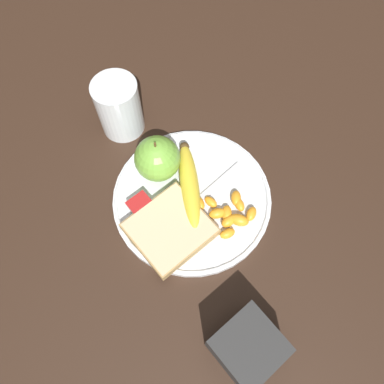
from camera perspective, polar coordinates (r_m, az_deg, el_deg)
The scene contains 19 objects.
ground_plane at distance 0.68m, azimuth 0.00°, elevation -1.16°, with size 3.00×3.00×0.00m, color #332116.
plate at distance 0.67m, azimuth 0.00°, elevation -0.88°, with size 0.28×0.28×0.01m.
juice_glass at distance 0.73m, azimuth -11.01°, elevation 12.37°, with size 0.08×0.08×0.11m.
apple at distance 0.66m, azimuth -5.29°, elevation 5.08°, with size 0.08×0.08×0.09m.
banana at distance 0.66m, azimuth -0.40°, elevation 1.13°, with size 0.12×0.16×0.03m.
bread_slice at distance 0.63m, azimuth -3.38°, elevation -5.67°, with size 0.12×0.12×0.02m.
fork at distance 0.66m, azimuth 0.37°, elevation -1.88°, with size 0.20×0.03×0.00m.
jam_packet at distance 0.65m, azimuth -7.95°, elevation -1.98°, with size 0.04×0.03×0.02m.
orange_segment_0 at distance 0.64m, azimuth 3.90°, elevation -3.26°, with size 0.04×0.03×0.02m.
orange_segment_1 at distance 0.66m, azimuth 7.22°, elevation -1.90°, with size 0.02×0.03×0.01m.
orange_segment_2 at distance 0.65m, azimuth 0.81°, elevation -1.96°, with size 0.02×0.03×0.01m.
orange_segment_3 at distance 0.65m, azimuth 5.32°, elevation -3.21°, with size 0.03×0.03×0.02m.
orange_segment_4 at distance 0.65m, azimuth 2.88°, elevation -1.51°, with size 0.02×0.03×0.01m.
orange_segment_5 at distance 0.65m, azimuth 9.02°, elevation -3.28°, with size 0.03×0.03×0.02m.
orange_segment_6 at distance 0.64m, azimuth 7.17°, elevation -4.24°, with size 0.04×0.04×0.02m.
orange_segment_7 at distance 0.63m, azimuth 5.37°, elevation -6.36°, with size 0.03×0.02×0.01m.
orange_segment_8 at distance 0.66m, azimuth 6.73°, elevation -0.92°, with size 0.03×0.03×0.02m.
orange_segment_9 at distance 0.64m, azimuth 5.67°, elevation -4.38°, with size 0.03×0.02×0.02m.
condiment_caddy at distance 0.59m, azimuth 8.48°, elevation -22.34°, with size 0.09×0.09×0.07m.
Camera 1 is at (-0.18, -0.21, 0.62)m, focal length 35.00 mm.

